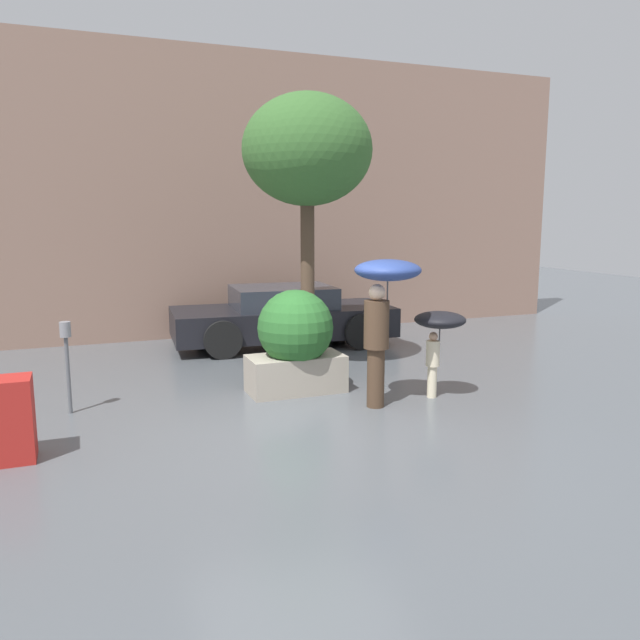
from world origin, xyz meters
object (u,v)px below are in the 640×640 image
Objects in this scene: newspaper_box at (8,420)px; planter_box at (296,341)px; parked_car_near at (283,317)px; person_child at (439,327)px; person_adult at (384,296)px; parking_meter at (66,348)px; street_tree at (307,152)px.

planter_box is at bearing 21.02° from newspaper_box.
person_child is at bearing -164.44° from parked_car_near.
person_adult is (0.87, -1.09, 0.74)m from planter_box.
person_child is 5.01m from parking_meter.
person_adult is at bearing -51.68° from planter_box.
street_tree is at bearing 159.93° from person_child.
planter_box is 1.22× the size of person_child.
person_child is 3.52m from street_tree.
person_adult is at bearing -83.17° from street_tree.
planter_box is 0.76× the size of person_adult.
street_tree is at bearing 15.30° from parking_meter.
person_child reaches higher than newspaper_box.
parked_car_near is (0.01, 4.43, -0.94)m from person_adult.
street_tree is (-0.27, 2.21, 2.05)m from person_adult.
street_tree reaches higher than newspaper_box.
planter_box is at bearing -118.21° from street_tree.
person_adult is 4.53m from parked_car_near.
parked_car_near is 3.66× the size of parking_meter.
parking_meter is (-4.88, 1.14, -0.15)m from person_child.
newspaper_box is at bearing -110.77° from parking_meter.
newspaper_box is at bearing 140.19° from parked_car_near.
person_adult is 3.03m from street_tree.
person_adult is at bearing -16.83° from parking_meter.
person_adult is 0.45× the size of parked_car_near.
planter_box is 3.95m from newspaper_box.
planter_box is 3.11m from parking_meter.
person_adult is 2.22× the size of newspaper_box.
street_tree is at bearing 30.62° from newspaper_box.
planter_box is 0.34× the size of parked_car_near.
planter_box is 1.24× the size of parking_meter.
street_tree is at bearing 98.76° from person_adult.
planter_box is at bearing 130.25° from person_adult.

